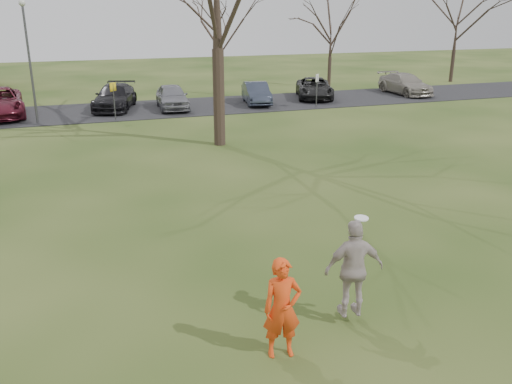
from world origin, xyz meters
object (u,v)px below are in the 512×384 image
(car_3, at_px, (115,97))
(car_6, at_px, (314,88))
(catching_play, at_px, (354,269))
(car_7, at_px, (405,84))
(player_defender, at_px, (282,308))
(car_4, at_px, (172,97))
(car_5, at_px, (256,93))
(lamp_post, at_px, (28,47))

(car_3, xyz_separation_m, car_6, (13.14, -0.07, -0.05))
(catching_play, bearing_deg, car_7, 54.80)
(player_defender, distance_m, car_3, 26.05)
(car_7, bearing_deg, catching_play, -126.53)
(car_3, bearing_deg, player_defender, -72.49)
(player_defender, relative_size, car_4, 0.43)
(car_4, relative_size, car_6, 0.87)
(car_4, bearing_deg, car_3, 166.50)
(car_3, relative_size, car_5, 1.24)
(car_4, height_order, car_5, car_4)
(player_defender, height_order, car_6, player_defender)
(car_3, relative_size, car_4, 1.18)
(car_7, height_order, lamp_post, lamp_post)
(car_4, bearing_deg, car_6, 8.20)
(car_4, distance_m, car_6, 9.88)
(lamp_post, bearing_deg, car_5, 9.43)
(car_3, bearing_deg, lamp_post, -128.62)
(car_4, xyz_separation_m, car_5, (5.42, 0.09, -0.06))
(player_defender, relative_size, lamp_post, 0.30)
(player_defender, height_order, lamp_post, lamp_post)
(car_6, distance_m, lamp_post, 18.00)
(car_6, relative_size, catching_play, 2.46)
(car_3, relative_size, catching_play, 2.53)
(car_7, height_order, catching_play, catching_play)
(player_defender, relative_size, car_7, 0.38)
(lamp_post, bearing_deg, car_4, 15.24)
(car_5, xyz_separation_m, lamp_post, (-13.03, -2.16, 3.26))
(car_4, distance_m, car_7, 16.76)
(player_defender, height_order, car_7, player_defender)
(car_5, xyz_separation_m, car_6, (4.42, 0.81, 0.01))
(car_3, bearing_deg, car_6, 15.76)
(car_5, height_order, car_7, car_7)
(player_defender, distance_m, car_6, 28.82)
(car_3, height_order, car_7, car_3)
(lamp_post, bearing_deg, car_7, 6.24)
(car_4, relative_size, car_7, 0.88)
(car_3, distance_m, lamp_post, 6.17)
(car_6, distance_m, catching_play, 27.65)
(car_3, distance_m, car_4, 3.44)
(car_7, bearing_deg, lamp_post, -175.08)
(catching_play, bearing_deg, player_defender, -162.36)
(car_4, bearing_deg, car_7, 4.99)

